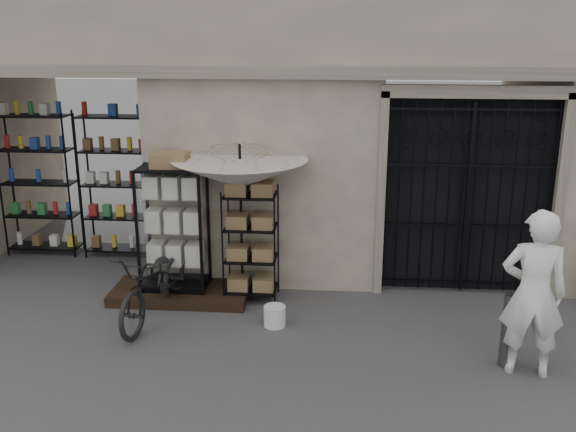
# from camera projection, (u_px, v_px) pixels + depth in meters

# --- Properties ---
(ground) EXTENTS (80.00, 80.00, 0.00)m
(ground) POSITION_uv_depth(u_px,v_px,m) (344.00, 356.00, 7.81)
(ground) COLOR black
(ground) RESTS_ON ground
(shop_recess) EXTENTS (3.00, 1.70, 3.00)m
(shop_recess) POSITION_uv_depth(u_px,v_px,m) (68.00, 177.00, 10.41)
(shop_recess) COLOR black
(shop_recess) RESTS_ON ground
(shop_shelving) EXTENTS (2.70, 0.50, 2.50)m
(shop_shelving) POSITION_uv_depth(u_px,v_px,m) (79.00, 185.00, 10.96)
(shop_shelving) COLOR black
(shop_shelving) RESTS_ON ground
(iron_gate) EXTENTS (2.50, 0.21, 3.00)m
(iron_gate) POSITION_uv_depth(u_px,v_px,m) (466.00, 193.00, 9.41)
(iron_gate) COLOR black
(iron_gate) RESTS_ON ground
(step_platform) EXTENTS (2.00, 0.90, 0.15)m
(step_platform) POSITION_uv_depth(u_px,v_px,m) (181.00, 293.00, 9.46)
(step_platform) COLOR black
(step_platform) RESTS_ON ground
(display_cabinet) EXTENTS (1.05, 0.86, 1.96)m
(display_cabinet) POSITION_uv_depth(u_px,v_px,m) (174.00, 235.00, 9.27)
(display_cabinet) COLOR black
(display_cabinet) RESTS_ON step_platform
(wire_rack) EXTENTS (0.88, 0.76, 1.68)m
(wire_rack) POSITION_uv_depth(u_px,v_px,m) (251.00, 246.00, 9.22)
(wire_rack) COLOR black
(wire_rack) RESTS_ON ground
(market_umbrella) EXTENTS (1.79, 1.82, 2.74)m
(market_umbrella) POSITION_uv_depth(u_px,v_px,m) (240.00, 166.00, 9.01)
(market_umbrella) COLOR black
(market_umbrella) RESTS_ON ground
(white_bucket) EXTENTS (0.39, 0.39, 0.28)m
(white_bucket) POSITION_uv_depth(u_px,v_px,m) (275.00, 316.00, 8.57)
(white_bucket) COLOR silver
(white_bucket) RESTS_ON ground
(bicycle) EXTENTS (0.83, 1.12, 1.96)m
(bicycle) POSITION_uv_depth(u_px,v_px,m) (157.00, 318.00, 8.83)
(bicycle) COLOR black
(bicycle) RESTS_ON ground
(steel_bollard) EXTENTS (0.21, 0.21, 0.91)m
(steel_bollard) POSITION_uv_depth(u_px,v_px,m) (508.00, 331.00, 7.48)
(steel_bollard) COLOR #4C4D4F
(steel_bollard) RESTS_ON ground
(shopkeeper) EXTENTS (0.98, 2.05, 0.47)m
(shopkeeper) POSITION_uv_depth(u_px,v_px,m) (524.00, 372.00, 7.46)
(shopkeeper) COLOR white
(shopkeeper) RESTS_ON ground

